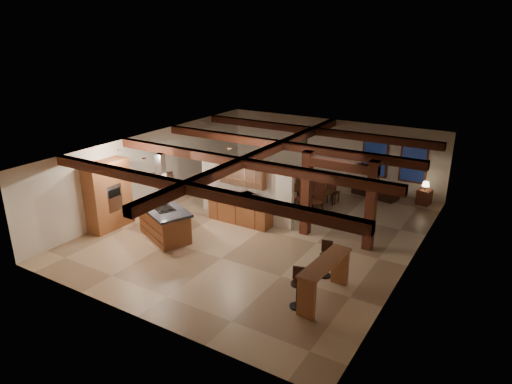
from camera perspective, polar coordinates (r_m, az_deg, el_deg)
ground at (r=16.02m, az=0.82°, el=-4.69°), size 12.00×12.00×0.00m
room_walls at (r=15.36m, az=0.85°, el=1.36°), size 12.00×12.00×12.00m
ceiling_beams at (r=15.08m, az=0.87°, el=4.89°), size 10.00×12.00×0.28m
timber_posts at (r=14.77m, az=10.23°, el=0.20°), size 2.50×0.30×2.90m
partition_wall at (r=16.48m, az=-1.27°, el=0.16°), size 3.80×0.18×2.20m
pantry_cabinet at (r=16.56m, az=-17.98°, el=-0.39°), size 0.67×1.60×2.40m
back_counter at (r=16.40m, az=-1.99°, el=-2.28°), size 2.50×0.66×0.94m
upper_display_cabinet at (r=16.09m, az=-1.65°, el=2.48°), size 1.80×0.36×0.95m
range_hood at (r=15.10m, az=-11.68°, el=0.60°), size 1.10×1.10×1.40m
back_windows at (r=19.74m, az=16.84°, el=3.87°), size 2.70×0.07×1.70m
framed_art at (r=21.11m, az=5.56°, el=6.21°), size 0.65×0.05×0.85m
recessed_cans at (r=15.02m, az=-11.34°, el=4.87°), size 3.16×2.46×0.03m
kitchen_island at (r=15.55m, az=-11.37°, el=-3.75°), size 2.40×1.90×1.06m
dining_table at (r=18.25m, az=6.72°, el=-0.61°), size 1.86×1.17×0.62m
sofa at (r=19.63m, az=14.71°, el=0.23°), size 1.99×1.12×0.55m
microwave at (r=16.02m, az=-1.06°, el=-0.55°), size 0.54×0.46×0.25m
bar_counter at (r=11.94m, az=8.58°, el=-10.08°), size 0.65×2.13×1.11m
side_table at (r=19.34m, az=20.28°, el=-0.60°), size 0.58×0.58×0.60m
table_lamp at (r=19.16m, az=20.47°, el=0.93°), size 0.29×0.29×0.34m
bar_stool_a at (r=11.69m, az=5.22°, el=-11.80°), size 0.38×0.40×1.06m
bar_stool_b at (r=13.11m, az=8.71°, el=-8.24°), size 0.37×0.39×1.05m
dining_chairs at (r=18.15m, az=6.75°, el=0.24°), size 1.91×1.91×1.18m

